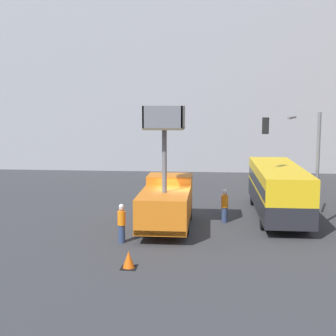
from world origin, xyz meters
The scene contains 8 objects.
ground_plane centered at (0.00, 0.00, 0.00)m, with size 120.00×120.00×0.00m, color #38383A.
building_backdrop_far centered at (0.00, 26.50, 9.87)m, with size 44.00×10.00×19.73m.
utility_truck centered at (-0.64, -0.38, 1.52)m, with size 2.48×6.29×6.47m.
city_bus centered at (5.58, 3.07, 1.76)m, with size 2.56×10.18×2.97m.
traffic_light_pole centered at (6.33, 0.96, 4.12)m, with size 2.97×2.71×6.15m.
road_worker_near_truck centered at (-2.52, -3.12, 0.94)m, with size 0.38×0.38×1.87m.
road_worker_directing centered at (2.46, 1.27, 0.95)m, with size 0.38×0.38×1.89m.
traffic_cone_near_truck centered at (-1.57, -6.60, 0.33)m, with size 0.62×0.62×0.71m.
Camera 1 is at (1.68, -24.44, 6.44)m, focal length 50.00 mm.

